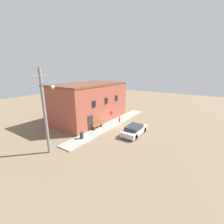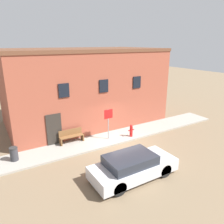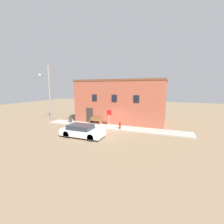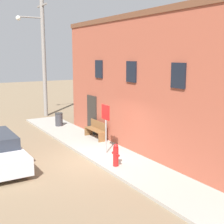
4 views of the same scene
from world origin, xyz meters
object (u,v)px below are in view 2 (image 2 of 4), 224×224
(stop_sign, at_px, (108,119))
(trash_bin, at_px, (14,154))
(fire_hydrant, at_px, (131,131))
(parked_car, at_px, (133,166))
(bench, at_px, (71,136))

(stop_sign, bearing_deg, trash_bin, 177.82)
(fire_hydrant, distance_m, parked_car, 4.87)
(fire_hydrant, relative_size, bench, 0.55)
(bench, height_order, parked_car, parked_car)
(stop_sign, xyz_separation_m, parked_car, (-1.18, -4.47, -0.98))
(stop_sign, distance_m, bench, 2.77)
(stop_sign, bearing_deg, bench, 161.18)
(fire_hydrant, relative_size, stop_sign, 0.41)
(fire_hydrant, xyz_separation_m, parked_car, (-2.79, -3.99, 0.07))
(fire_hydrant, relative_size, parked_car, 0.20)
(stop_sign, relative_size, bench, 1.33)
(stop_sign, height_order, trash_bin, stop_sign)
(stop_sign, distance_m, parked_car, 4.73)
(fire_hydrant, bearing_deg, parked_car, -124.93)
(fire_hydrant, distance_m, trash_bin, 7.74)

